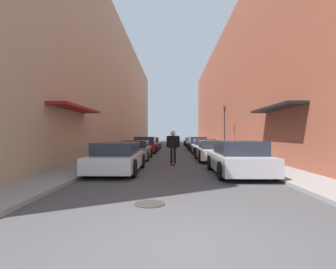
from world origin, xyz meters
TOP-DOWN VIEW (x-y plane):
  - ground at (0.00, 20.36)m, footprint 111.97×111.97m
  - curb_strip_left at (-4.38, 25.45)m, footprint 1.80×50.89m
  - curb_strip_right at (4.38, 25.45)m, footprint 1.80×50.89m
  - building_row_left at (-7.28, 25.44)m, footprint 4.90×50.89m
  - building_row_right at (7.28, 25.44)m, footprint 4.90×50.89m
  - parked_car_left_0 at (-2.49, 7.20)m, footprint 1.98×4.54m
  - parked_car_left_1 at (-2.50, 13.10)m, footprint 1.86×4.57m
  - parked_car_left_2 at (-2.51, 18.92)m, footprint 2.07×3.98m
  - parked_car_left_3 at (-2.42, 24.18)m, footprint 1.97×4.40m
  - parked_car_right_0 at (2.49, 6.62)m, footprint 2.04×4.35m
  - parked_car_right_1 at (2.34, 12.05)m, footprint 2.01×4.23m
  - parked_car_right_2 at (2.37, 17.17)m, footprint 1.87×4.20m
  - parked_car_right_3 at (2.39, 22.54)m, footprint 1.92×4.41m
  - parked_car_right_4 at (2.52, 27.94)m, footprint 1.89×4.43m
  - parked_car_right_5 at (2.46, 33.41)m, footprint 1.88×3.96m
  - skateboarder at (-0.11, 9.93)m, footprint 0.70×0.78m
  - manhole_cover at (-0.68, 2.13)m, footprint 0.70×0.70m
  - traffic_light at (4.30, 18.47)m, footprint 0.16×0.22m

SIDE VIEW (x-z plane):
  - ground at x=0.00m, z-range 0.00..0.00m
  - manhole_cover at x=-0.68m, z-range 0.00..0.02m
  - curb_strip_left at x=-4.38m, z-range 0.00..0.12m
  - curb_strip_right at x=4.38m, z-range 0.00..0.12m
  - parked_car_right_5 at x=2.46m, z-range 0.00..1.17m
  - parked_car_left_1 at x=-2.50m, z-range -0.02..1.21m
  - parked_car_right_2 at x=2.37m, z-range -0.02..1.23m
  - parked_car_right_1 at x=2.34m, z-range -0.01..1.24m
  - parked_car_right_4 at x=2.52m, z-range -0.03..1.26m
  - parked_car_left_3 at x=-2.42m, z-range -0.03..1.27m
  - parked_car_left_0 at x=-2.49m, z-range -0.02..1.26m
  - parked_car_right_0 at x=2.49m, z-range -0.03..1.34m
  - parked_car_right_3 at x=2.39m, z-range -0.02..1.34m
  - parked_car_left_2 at x=-2.51m, z-range -0.03..1.37m
  - skateboarder at x=-0.11m, z-range 0.21..2.03m
  - traffic_light at x=4.30m, z-range 0.55..4.50m
  - building_row_right at x=7.28m, z-range 0.00..12.70m
  - building_row_left at x=-7.28m, z-range 0.00..12.96m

